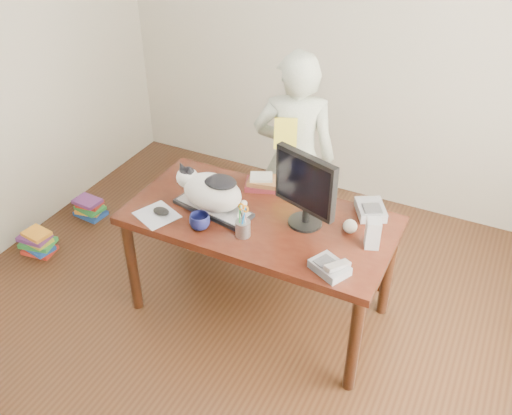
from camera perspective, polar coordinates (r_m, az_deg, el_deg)
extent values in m
plane|color=black|center=(3.53, -4.13, -16.13)|extent=(4.50, 4.50, 0.00)
plane|color=silver|center=(4.52, 10.03, 16.43)|extent=(4.00, 0.00, 4.00)
cube|color=black|center=(3.41, 0.37, -1.30)|extent=(1.60, 0.80, 0.05)
cylinder|color=black|center=(3.74, -12.27, -5.70)|extent=(0.07, 0.07, 0.70)
cylinder|color=black|center=(3.23, 9.78, -13.34)|extent=(0.07, 0.07, 0.70)
cylinder|color=black|center=(4.17, -6.75, -0.35)|extent=(0.07, 0.07, 0.70)
cylinder|color=black|center=(3.72, 13.07, -6.16)|extent=(0.07, 0.07, 0.70)
cube|color=black|center=(3.87, 2.70, -2.39)|extent=(1.45, 0.03, 0.50)
cube|color=black|center=(3.46, -4.30, -0.07)|extent=(0.52, 0.27, 0.02)
cube|color=#B7B7BC|center=(3.45, -4.31, 0.13)|extent=(0.48, 0.24, 0.01)
ellipsoid|color=white|center=(3.39, -4.38, 1.52)|extent=(0.41, 0.30, 0.23)
ellipsoid|color=white|center=(3.46, -6.88, 2.99)|extent=(0.16, 0.15, 0.13)
ellipsoid|color=black|center=(3.43, -6.92, 3.59)|extent=(0.11, 0.10, 0.05)
cone|color=black|center=(3.43, -7.46, 4.09)|extent=(0.07, 0.07, 0.08)
cone|color=black|center=(3.39, -6.70, 3.78)|extent=(0.07, 0.07, 0.08)
ellipsoid|color=black|center=(3.30, -3.59, 2.58)|extent=(0.22, 0.19, 0.05)
cylinder|color=white|center=(3.37, -1.38, -0.18)|extent=(0.09, 0.16, 0.05)
cylinder|color=black|center=(3.35, 4.94, -1.46)|extent=(0.25, 0.25, 0.02)
cylinder|color=black|center=(3.32, 4.99, -0.71)|extent=(0.05, 0.05, 0.09)
cube|color=black|center=(3.18, 4.97, 2.50)|extent=(0.40, 0.18, 0.35)
cube|color=black|center=(3.17, 4.68, 2.34)|extent=(0.35, 0.12, 0.29)
cylinder|color=gray|center=(3.22, -1.32, -2.11)|extent=(0.10, 0.10, 0.10)
cylinder|color=black|center=(3.19, -1.45, -0.74)|extent=(0.03, 0.03, 0.14)
cylinder|color=blue|center=(3.16, -1.28, -1.12)|extent=(0.03, 0.03, 0.14)
cylinder|color=maroon|center=(3.18, -1.13, -0.79)|extent=(0.02, 0.04, 0.14)
cylinder|color=#1A8230|center=(3.17, -1.64, -0.98)|extent=(0.02, 0.03, 0.14)
cylinder|color=silver|center=(3.16, -1.29, -0.88)|extent=(0.01, 0.03, 0.11)
cylinder|color=silver|center=(3.16, -1.19, -0.93)|extent=(0.02, 0.02, 0.11)
torus|color=orange|center=(3.13, -1.46, 0.06)|extent=(0.05, 0.03, 0.05)
torus|color=orange|center=(3.12, -1.06, -0.14)|extent=(0.05, 0.03, 0.05)
cube|color=silver|center=(3.46, -9.89, -0.74)|extent=(0.29, 0.28, 0.01)
ellipsoid|color=black|center=(3.45, -9.46, -0.37)|extent=(0.12, 0.10, 0.04)
imported|color=#0E1038|center=(3.29, -5.65, -1.42)|extent=(0.15, 0.15, 0.09)
cube|color=slate|center=(3.02, 7.37, -5.97)|extent=(0.24, 0.21, 0.05)
cube|color=#3D3D40|center=(3.01, 6.84, -5.35)|extent=(0.11, 0.12, 0.01)
cube|color=silver|center=(2.98, 8.14, -5.78)|extent=(0.12, 0.17, 0.06)
cube|color=#A09FA2|center=(3.19, 11.60, -2.54)|extent=(0.10, 0.11, 0.17)
sphere|color=silver|center=(3.29, 9.38, -1.87)|extent=(0.08, 0.08, 0.08)
cube|color=#4D141A|center=(3.66, 0.70, 2.30)|extent=(0.26, 0.23, 0.04)
cube|color=brown|center=(3.64, 0.84, 2.68)|extent=(0.23, 0.19, 0.03)
cube|color=beige|center=(3.63, 0.54, 3.07)|extent=(0.17, 0.16, 0.02)
cube|color=slate|center=(3.47, 11.38, -0.21)|extent=(0.24, 0.26, 0.06)
cube|color=#3D3D40|center=(3.43, 11.55, -0.07)|extent=(0.14, 0.14, 0.01)
imported|color=silver|center=(3.93, 3.86, 4.83)|extent=(0.66, 0.55, 1.55)
cube|color=gold|center=(3.66, 2.97, 7.39)|extent=(0.17, 0.13, 0.20)
cube|color=#B02519|center=(4.61, -20.80, -3.99)|extent=(0.25, 0.19, 0.03)
cube|color=#194096|center=(4.59, -20.83, -3.77)|extent=(0.23, 0.18, 0.03)
cube|color=#2A8D38|center=(4.59, -20.96, -3.30)|extent=(0.27, 0.22, 0.03)
cube|color=gold|center=(4.56, -21.00, -3.09)|extent=(0.21, 0.16, 0.03)
cube|color=#632D71|center=(4.55, -21.28, -2.79)|extent=(0.23, 0.17, 0.03)
cube|color=orange|center=(4.52, -21.09, -2.46)|extent=(0.21, 0.17, 0.03)
cube|color=#194096|center=(4.89, -16.19, -0.56)|extent=(0.25, 0.19, 0.03)
cube|color=orange|center=(4.88, -16.28, -0.19)|extent=(0.22, 0.19, 0.03)
cube|color=#2A8D38|center=(4.85, -16.26, -0.02)|extent=(0.24, 0.19, 0.03)
cube|color=#B02519|center=(4.84, -16.31, 0.38)|extent=(0.21, 0.16, 0.03)
cube|color=#632D71|center=(4.82, -16.52, 0.61)|extent=(0.22, 0.17, 0.03)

